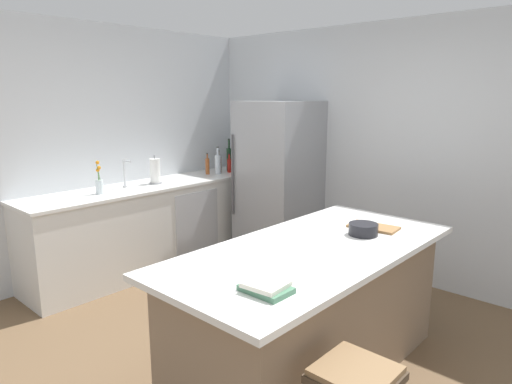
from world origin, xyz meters
TOP-DOWN VIEW (x-y plane):
  - ground_plane at (0.00, 0.00)m, footprint 7.20×7.20m
  - wall_rear at (0.00, 2.25)m, footprint 6.00×0.10m
  - wall_left at (-2.45, 0.00)m, footprint 0.10×6.00m
  - counter_run_left at (-2.08, 0.70)m, footprint 0.67×2.84m
  - kitchen_island at (0.38, 0.23)m, footprint 1.03×2.19m
  - refrigerator at (-1.23, 1.82)m, footprint 0.77×0.79m
  - sink_faucet at (-2.13, 0.40)m, footprint 0.15×0.05m
  - flower_vase at (-2.04, 0.06)m, footprint 0.07×0.07m
  - paper_towel_roll at (-2.08, 0.74)m, footprint 0.14×0.14m
  - syrup_bottle at (-1.99, 2.00)m, footprint 0.06×0.06m
  - wine_bottle at (-2.11, 1.90)m, footprint 0.07×0.07m
  - hot_sauce_bottle at (-2.01, 1.80)m, footprint 0.05×0.05m
  - whiskey_bottle at (-2.11, 1.71)m, footprint 0.08×0.08m
  - soda_bottle at (-2.01, 1.61)m, footprint 0.07×0.07m
  - vinegar_bottle at (-2.10, 1.52)m, footprint 0.05×0.05m
  - cookbook_stack at (0.61, -0.50)m, footprint 0.25×0.20m
  - mixing_bowl at (0.49, 0.69)m, footprint 0.21×0.21m
  - cutting_board at (0.46, 0.89)m, footprint 0.38×0.23m

SIDE VIEW (x-z plane):
  - ground_plane at x=0.00m, z-range 0.00..0.00m
  - kitchen_island at x=0.38m, z-range 0.01..0.91m
  - counter_run_left at x=-2.08m, z-range 0.00..0.93m
  - refrigerator at x=-1.23m, z-range 0.00..1.81m
  - cutting_board at x=0.46m, z-range 0.90..0.92m
  - cookbook_stack at x=0.61m, z-range 0.90..0.95m
  - mixing_bowl at x=0.49m, z-range 0.90..0.99m
  - syrup_bottle at x=-1.99m, z-range 0.91..1.13m
  - hot_sauce_bottle at x=-2.01m, z-range 0.91..1.14m
  - vinegar_bottle at x=-2.10m, z-range 0.90..1.16m
  - flower_vase at x=-2.04m, z-range 0.87..1.20m
  - whiskey_bottle at x=-2.11m, z-range 0.90..1.18m
  - soda_bottle at x=-2.01m, z-range 0.89..1.23m
  - paper_towel_roll at x=-2.08m, z-range 0.91..1.22m
  - wine_bottle at x=-2.11m, z-range 0.88..1.29m
  - sink_faucet at x=-2.13m, z-range 0.94..1.24m
  - wall_rear at x=0.00m, z-range 0.00..2.60m
  - wall_left at x=-2.45m, z-range 0.00..2.60m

